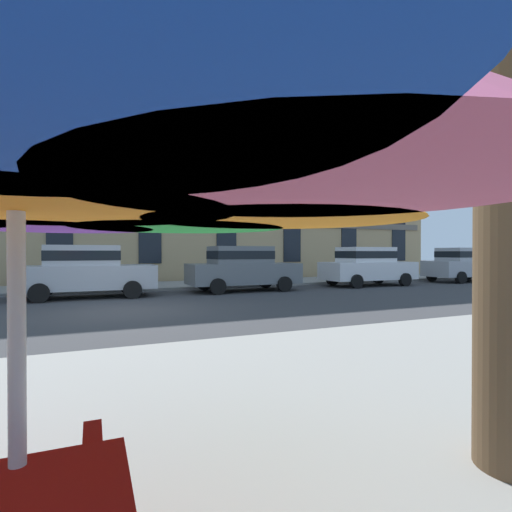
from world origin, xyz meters
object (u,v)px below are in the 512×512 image
(sedan_silver, at_px, (86,270))
(sedan_white, at_px, (367,265))
(sedan_silver_midblock, at_px, (464,264))
(patio_umbrella, at_px, (16,143))
(sedan_gray, at_px, (242,267))

(sedan_silver, relative_size, sedan_white, 1.00)
(sedan_white, relative_size, sedan_silver_midblock, 1.00)
(sedan_silver_midblock, bearing_deg, sedan_silver, 180.00)
(sedan_silver, height_order, patio_umbrella, patio_umbrella)
(sedan_white, bearing_deg, patio_umbrella, -133.53)
(sedan_gray, xyz_separation_m, sedan_silver_midblock, (12.53, 0.00, 0.00))
(patio_umbrella, bearing_deg, sedan_silver_midblock, 34.61)
(sedan_white, xyz_separation_m, sedan_silver_midblock, (6.34, 0.00, 0.00))
(sedan_gray, bearing_deg, patio_umbrella, -114.81)
(sedan_silver, bearing_deg, patio_umbrella, -90.77)
(sedan_white, xyz_separation_m, patio_umbrella, (-12.06, -12.70, 0.98))
(sedan_silver, relative_size, sedan_gray, 1.00)
(sedan_gray, height_order, sedan_white, same)
(patio_umbrella, bearing_deg, sedan_gray, 65.19)
(sedan_silver_midblock, relative_size, patio_umbrella, 1.29)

